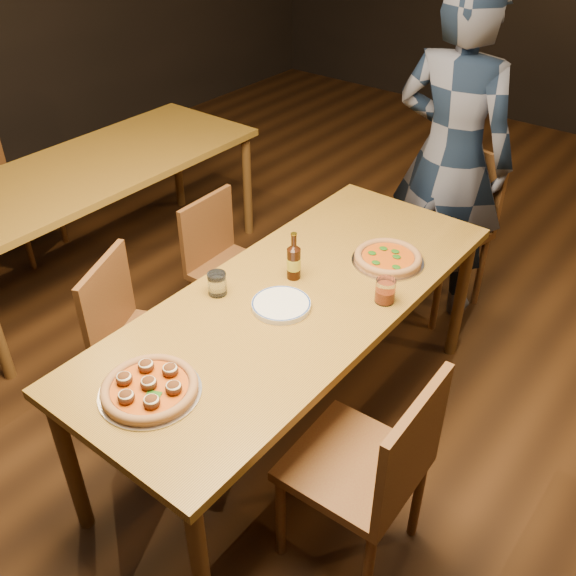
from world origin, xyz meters
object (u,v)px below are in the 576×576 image
Objects in this scene: table_left at (94,176)px; chair_main_sw at (235,270)px; pizza_margherita at (388,258)px; beer_bottle at (294,262)px; plate_stack at (281,305)px; diner at (451,157)px; chair_nbr_left at (12,191)px; chair_main_e at (354,464)px; pizza_meatball at (149,388)px; chair_end at (439,230)px; water_glass at (217,284)px; amber_glass at (385,291)px; table_main at (295,311)px; chair_main_nw at (153,343)px.

chair_main_sw is (1.02, 0.06, -0.27)m from table_left.
beer_bottle is at bearing -125.44° from pizza_margherita.
plate_stack is 1.12× the size of beer_bottle.
diner is at bearing 99.68° from pizza_margherita.
chair_nbr_left reaches higher than table_left.
chair_main_e reaches higher than chair_nbr_left.
pizza_meatball is at bearing -151.88° from chair_main_sw.
chair_main_sw is 0.88× the size of chair_main_e.
water_glass is at bearing -88.53° from chair_end.
pizza_meatball is (-0.59, -0.38, 0.31)m from chair_main_e.
amber_glass is at bearing -108.84° from chair_nbr_left.
pizza_margherita is (0.16, 0.46, 0.09)m from table_main.
amber_glass reaches higher than table_main.
beer_bottle is 1.23m from diner.
chair_main_e reaches higher than chair_main_nw.
pizza_margherita is at bearing 70.71° from table_main.
chair_nbr_left is 2.31m from beer_bottle.
chair_main_e is at bearing -115.79° from chair_main_nw.
pizza_margherita is at bearing -85.46° from chair_main_sw.
chair_nbr_left is 2.55× the size of pizza_meatball.
beer_bottle reaches higher than table_main.
pizza_margherita is at bearing -68.04° from chair_end.
chair_main_sw is (-0.13, 0.69, -0.03)m from chair_main_nw.
table_main is at bearing -119.83° from chair_main_sw.
chair_main_nw reaches higher than amber_glass.
beer_bottle is (0.59, -0.26, 0.42)m from chair_main_sw.
chair_main_nw is at bearing -156.94° from plate_stack.
chair_main_nw is at bearing -136.73° from beer_bottle.
chair_main_e reaches higher than pizza_meatball.
amber_glass is at bearing -63.21° from chair_end.
pizza_meatball is 1.00m from amber_glass.
pizza_margherita is (0.21, 1.20, -0.00)m from pizza_meatball.
chair_main_e is at bearing 106.15° from diner.
table_main is at bearing -10.01° from table_left.
amber_glass is (0.56, 0.37, 0.00)m from water_glass.
chair_end reaches higher than table_main.
table_left is 2.01m from diner.
chair_main_nw is at bearing 140.54° from pizza_meatball.
chair_nbr_left is 4.21× the size of beer_bottle.
diner is (-0.15, 0.87, 0.13)m from pizza_margherita.
plate_stack is (-0.16, -0.55, -0.01)m from pizza_margherita.
diner is (0.56, 1.65, 0.47)m from chair_main_nw.
chair_main_sw is at bearing 127.61° from water_glass.
table_left is 8.47× the size of plate_stack.
chair_end is 2.05m from pizza_meatball.
chair_nbr_left is at bearing 96.03° from chair_main_sw.
chair_end is at bearing 89.06° from table_main.
diner is at bearing 116.72° from chair_end.
chair_main_e is 3.95× the size of plate_stack.
amber_glass is at bearing -158.72° from chair_main_e.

